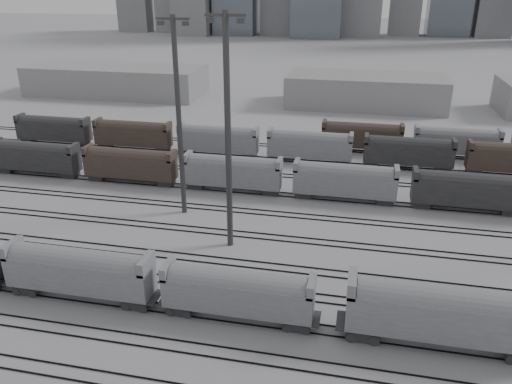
% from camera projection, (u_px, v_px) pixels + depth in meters
% --- Properties ---
extents(ground, '(900.00, 900.00, 0.00)m').
position_uv_depth(ground, '(240.00, 326.00, 47.15)').
color(ground, '#ABAAAF').
rests_on(ground, ground).
extents(tracks, '(220.00, 71.50, 0.16)m').
position_uv_depth(tracks, '(273.00, 239.00, 62.88)').
color(tracks, black).
rests_on(tracks, ground).
extents(hopper_car_a, '(15.37, 3.05, 5.50)m').
position_uv_depth(hopper_car_a, '(79.00, 269.00, 50.01)').
color(hopper_car_a, black).
rests_on(hopper_car_a, ground).
extents(hopper_car_b, '(14.46, 2.87, 5.17)m').
position_uv_depth(hopper_car_b, '(238.00, 291.00, 46.89)').
color(hopper_car_b, black).
rests_on(hopper_car_b, ground).
extents(hopper_car_c, '(16.88, 3.35, 6.04)m').
position_uv_depth(hopper_car_c, '(445.00, 312.00, 43.08)').
color(hopper_car_c, black).
rests_on(hopper_car_c, ground).
extents(light_mast_b, '(4.23, 0.68, 26.44)m').
position_uv_depth(light_mast_b, '(179.00, 115.00, 65.07)').
color(light_mast_b, '#38383A').
rests_on(light_mast_b, ground).
extents(light_mast_c, '(4.39, 0.70, 27.43)m').
position_uv_depth(light_mast_c, '(228.00, 131.00, 56.11)').
color(light_mast_c, '#38383A').
rests_on(light_mast_c, ground).
extents(bg_string_near, '(151.00, 3.00, 5.60)m').
position_uv_depth(bg_string_near, '(345.00, 182.00, 73.32)').
color(bg_string_near, gray).
rests_on(bg_string_near, ground).
extents(bg_string_mid, '(151.00, 3.00, 5.60)m').
position_uv_depth(bg_string_mid, '(408.00, 153.00, 85.78)').
color(bg_string_mid, black).
rests_on(bg_string_mid, ground).
extents(bg_string_far, '(66.00, 3.00, 5.60)m').
position_uv_depth(bg_string_far, '(506.00, 146.00, 89.58)').
color(bg_string_far, '#44332B').
rests_on(bg_string_far, ground).
extents(warehouse_left, '(50.00, 18.00, 8.00)m').
position_uv_depth(warehouse_left, '(116.00, 80.00, 142.83)').
color(warehouse_left, '#959597').
rests_on(warehouse_left, ground).
extents(warehouse_mid, '(40.00, 18.00, 8.00)m').
position_uv_depth(warehouse_mid, '(365.00, 91.00, 129.20)').
color(warehouse_mid, '#959597').
rests_on(warehouse_mid, ground).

